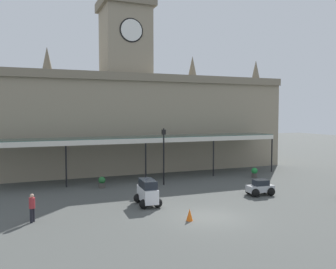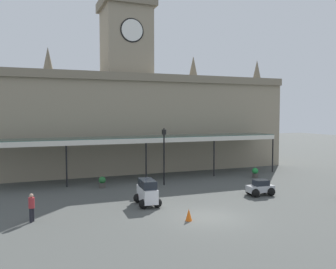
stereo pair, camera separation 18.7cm
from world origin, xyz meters
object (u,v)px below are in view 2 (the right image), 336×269
Objects in this scene: traffic_cone at (189,215)px; planter_by_canopy at (102,182)px; planter_forecourt_centre at (255,173)px; pedestrian_crossing_forecourt at (32,207)px; victorian_lamppost at (164,150)px; car_silver_sedan at (260,189)px; car_white_van at (147,193)px.

traffic_cone is 11.40m from planter_by_canopy.
planter_by_canopy and planter_forecourt_centre have the same top height.
pedestrian_crossing_forecourt is 13.23m from victorian_lamppost.
pedestrian_crossing_forecourt reaches higher than planter_forecourt_centre.
pedestrian_crossing_forecourt is at bearing -125.50° from planter_by_canopy.
planter_forecourt_centre is (14.81, -0.75, 0.00)m from planter_by_canopy.
traffic_cone is at bearing -102.83° from victorian_lamppost.
planter_forecourt_centre is at bearing -2.88° from planter_by_canopy.
pedestrian_crossing_forecourt is at bearing -146.80° from victorian_lamppost.
traffic_cone is at bearing -153.71° from car_silver_sedan.
planter_by_canopy is at bearing 172.17° from victorian_lamppost.
pedestrian_crossing_forecourt is 21.64m from planter_forecourt_centre.
car_silver_sedan is at bearing 2.55° from pedestrian_crossing_forecourt.
car_silver_sedan is 2.20× the size of planter_by_canopy.
pedestrian_crossing_forecourt is 2.32× the size of traffic_cone.
planter_by_canopy is (-5.30, 0.73, -2.61)m from victorian_lamppost.
victorian_lamppost is (3.50, 5.99, 2.29)m from car_white_van.
pedestrian_crossing_forecourt reaches higher than car_silver_sedan.
victorian_lamppost is at bearing 179.91° from planter_forecourt_centre.
victorian_lamppost is at bearing -7.83° from planter_by_canopy.
car_white_van is 2.56× the size of planter_by_canopy.
pedestrian_crossing_forecourt is 9.15m from traffic_cone.
planter_by_canopy is at bearing 54.50° from pedestrian_crossing_forecourt.
car_white_van is 14.31m from planter_forecourt_centre.
pedestrian_crossing_forecourt is at bearing -177.45° from car_silver_sedan.
victorian_lamppost is 5.21× the size of planter_forecourt_centre.
traffic_cone is 15.67m from planter_forecourt_centre.
car_white_van reaches higher than planter_by_canopy.
victorian_lamppost reaches higher than pedestrian_crossing_forecourt.
planter_forecourt_centre is (11.84, 10.26, 0.13)m from traffic_cone.
planter_forecourt_centre is at bearing -0.09° from victorian_lamppost.
pedestrian_crossing_forecourt is at bearing -160.75° from planter_forecourt_centre.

